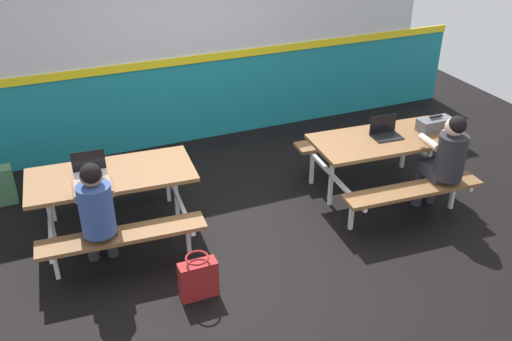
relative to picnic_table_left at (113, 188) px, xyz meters
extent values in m
cube|color=black|center=(1.47, -0.29, -0.58)|extent=(10.00, 10.00, 0.02)
cube|color=teal|center=(1.47, 1.95, -0.02)|extent=(8.00, 0.12, 1.10)
cube|color=yellow|center=(1.47, 1.88, 0.58)|extent=(8.00, 0.03, 0.10)
cube|color=brown|center=(0.00, 0.00, 0.15)|extent=(1.65, 0.85, 0.04)
cube|color=brown|center=(-0.04, -0.63, -0.14)|extent=(1.54, 0.38, 0.04)
cube|color=brown|center=(0.04, 0.63, -0.14)|extent=(1.54, 0.38, 0.04)
cube|color=white|center=(-0.62, 0.04, -0.22)|extent=(0.04, 0.04, 0.70)
cube|color=white|center=(-0.62, 0.04, -0.18)|extent=(0.14, 1.55, 0.04)
cube|color=white|center=(-0.66, -0.47, -0.37)|extent=(0.04, 0.04, 0.41)
cube|color=white|center=(-0.59, 0.55, -0.37)|extent=(0.04, 0.04, 0.41)
cube|color=white|center=(0.62, -0.04, -0.22)|extent=(0.04, 0.04, 0.70)
cube|color=white|center=(0.62, -0.04, -0.18)|extent=(0.14, 1.55, 0.04)
cube|color=white|center=(0.59, -0.55, -0.37)|extent=(0.04, 0.04, 0.41)
cube|color=white|center=(0.66, 0.47, -0.37)|extent=(0.04, 0.04, 0.41)
cube|color=brown|center=(2.93, -0.35, 0.15)|extent=(1.65, 0.85, 0.04)
cube|color=brown|center=(2.89, -0.99, -0.14)|extent=(1.54, 0.38, 0.04)
cube|color=brown|center=(2.97, 0.28, -0.14)|extent=(1.54, 0.38, 0.04)
cube|color=white|center=(2.31, -0.31, -0.22)|extent=(0.04, 0.04, 0.70)
cube|color=white|center=(2.31, -0.31, -0.18)|extent=(0.14, 1.55, 0.04)
cube|color=white|center=(2.28, -0.82, -0.37)|extent=(0.04, 0.04, 0.41)
cube|color=white|center=(2.34, 0.19, -0.37)|extent=(0.04, 0.04, 0.41)
cube|color=white|center=(3.56, -0.39, -0.22)|extent=(0.04, 0.04, 0.70)
cube|color=white|center=(3.56, -0.39, -0.18)|extent=(0.14, 1.55, 0.04)
cube|color=white|center=(3.52, -0.90, -0.37)|extent=(0.04, 0.04, 0.41)
cube|color=white|center=(3.59, 0.11, -0.37)|extent=(0.04, 0.04, 0.41)
cylinder|color=#2D2D38|center=(-0.30, -0.29, -0.35)|extent=(0.11, 0.11, 0.45)
cylinder|color=#2D2D38|center=(-0.12, -0.30, -0.35)|extent=(0.11, 0.11, 0.45)
cube|color=#2D2D38|center=(-0.22, -0.45, -0.06)|extent=(0.32, 0.40, 0.12)
cylinder|color=#334C8C|center=(-0.23, -0.62, 0.18)|extent=(0.30, 0.30, 0.48)
cylinder|color=#A57A5B|center=(-0.36, -0.41, 0.27)|extent=(0.10, 0.30, 0.08)
cylinder|color=#A57A5B|center=(-0.08, -0.43, 0.27)|extent=(0.10, 0.30, 0.08)
sphere|color=#A57A5B|center=(-0.23, -0.60, 0.51)|extent=(0.20, 0.20, 0.20)
sphere|color=black|center=(-0.23, -0.63, 0.54)|extent=(0.18, 0.18, 0.18)
cylinder|color=#2D2D38|center=(3.22, -0.69, -0.35)|extent=(0.11, 0.11, 0.45)
cylinder|color=#2D2D38|center=(3.40, -0.70, -0.35)|extent=(0.11, 0.11, 0.45)
cube|color=#2D2D38|center=(3.30, -0.84, -0.06)|extent=(0.32, 0.40, 0.12)
cylinder|color=#26262B|center=(3.29, -1.01, 0.18)|extent=(0.30, 0.30, 0.48)
cylinder|color=beige|center=(3.16, -0.81, 0.27)|extent=(0.10, 0.30, 0.08)
cylinder|color=beige|center=(3.44, -0.82, 0.27)|extent=(0.10, 0.30, 0.08)
sphere|color=beige|center=(3.29, -0.99, 0.51)|extent=(0.20, 0.20, 0.20)
sphere|color=black|center=(3.29, -1.02, 0.54)|extent=(0.18, 0.18, 0.18)
cube|color=silver|center=(-0.19, 0.01, 0.18)|extent=(0.33, 0.24, 0.01)
cube|color=black|center=(-0.18, 0.12, 0.29)|extent=(0.32, 0.03, 0.21)
cube|color=black|center=(2.95, -0.36, 0.18)|extent=(0.33, 0.24, 0.01)
cube|color=black|center=(2.96, -0.25, 0.29)|extent=(0.32, 0.03, 0.21)
cube|color=#595B60|center=(3.56, -0.39, 0.24)|extent=(0.40, 0.18, 0.14)
cube|color=black|center=(3.56, -0.39, 0.33)|extent=(0.16, 0.02, 0.02)
cube|color=#3F724C|center=(-1.09, 1.15, -0.35)|extent=(0.30, 0.18, 0.44)
cube|color=#3F724C|center=(-1.09, 1.26, -0.42)|extent=(0.21, 0.04, 0.19)
cube|color=maroon|center=(0.49, -1.20, -0.39)|extent=(0.34, 0.14, 0.36)
torus|color=maroon|center=(0.49, -1.20, -0.15)|extent=(0.21, 0.21, 0.02)
camera|label=1|loc=(-0.54, -4.99, 2.87)|focal=39.70mm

